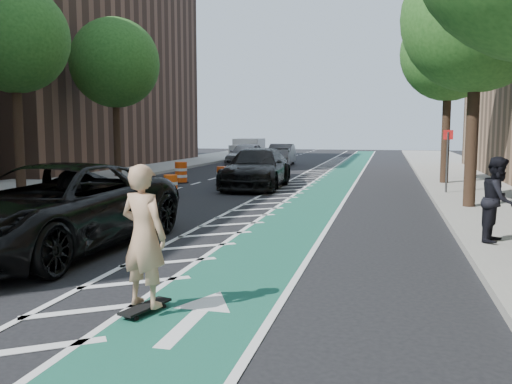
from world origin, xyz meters
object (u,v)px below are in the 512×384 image
(suv_near, at_px, (53,208))
(suv_far, at_px, (257,168))
(barrel_a, at_px, (171,187))
(skateboarder, at_px, (144,236))

(suv_near, bearing_deg, suv_far, 88.04)
(suv_near, relative_size, suv_far, 1.11)
(suv_near, xyz_separation_m, barrel_a, (-1.03, 8.64, -0.49))
(skateboarder, relative_size, suv_near, 0.30)
(suv_near, bearing_deg, skateboarder, -38.26)
(suv_far, xyz_separation_m, barrel_a, (-2.20, -4.23, -0.44))
(suv_near, height_order, barrel_a, suv_near)
(skateboarder, height_order, suv_far, skateboarder)
(suv_far, bearing_deg, skateboarder, -83.84)
(barrel_a, bearing_deg, suv_near, -83.21)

